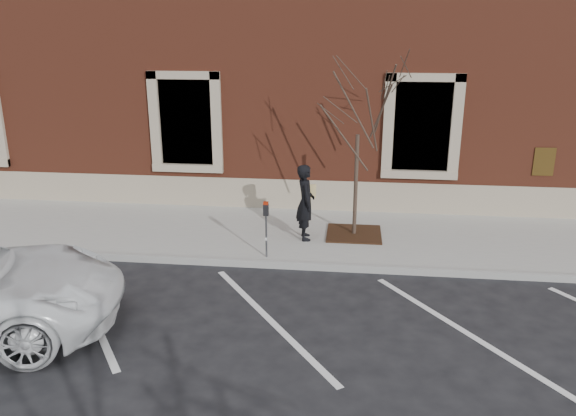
# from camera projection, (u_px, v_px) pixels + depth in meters

# --- Properties ---
(ground) EXTENTS (120.00, 120.00, 0.00)m
(ground) POSITION_uv_depth(u_px,v_px,m) (285.00, 267.00, 11.62)
(ground) COLOR #28282B
(ground) RESTS_ON ground
(sidewalk_near) EXTENTS (40.00, 3.50, 0.15)m
(sidewalk_near) POSITION_uv_depth(u_px,v_px,m) (294.00, 235.00, 13.25)
(sidewalk_near) COLOR #B0AFA6
(sidewalk_near) RESTS_ON ground
(curb_near) EXTENTS (40.00, 0.12, 0.15)m
(curb_near) POSITION_uv_depth(u_px,v_px,m) (284.00, 265.00, 11.55)
(curb_near) COLOR #9E9E99
(curb_near) RESTS_ON ground
(parking_stripes) EXTENTS (28.00, 4.40, 0.01)m
(parking_stripes) POSITION_uv_depth(u_px,v_px,m) (269.00, 319.00, 9.53)
(parking_stripes) COLOR silver
(parking_stripes) RESTS_ON ground
(building_civic) EXTENTS (40.00, 8.62, 8.00)m
(building_civic) POSITION_uv_depth(u_px,v_px,m) (314.00, 53.00, 17.72)
(building_civic) COLOR brown
(building_civic) RESTS_ON ground
(man) EXTENTS (0.53, 0.70, 1.72)m
(man) POSITION_uv_depth(u_px,v_px,m) (305.00, 202.00, 12.54)
(man) COLOR black
(man) RESTS_ON sidewalk_near
(parking_meter) EXTENTS (0.11, 0.08, 1.20)m
(parking_meter) POSITION_uv_depth(u_px,v_px,m) (266.00, 219.00, 11.51)
(parking_meter) COLOR #595B60
(parking_meter) RESTS_ON sidewalk_near
(tree_grate) EXTENTS (1.25, 1.25, 0.03)m
(tree_grate) POSITION_uv_depth(u_px,v_px,m) (354.00, 234.00, 13.05)
(tree_grate) COLOR #371C11
(tree_grate) RESTS_ON sidewalk_near
(sapling) EXTENTS (2.55, 2.55, 4.26)m
(sapling) POSITION_uv_depth(u_px,v_px,m) (359.00, 106.00, 12.15)
(sapling) COLOR #47362B
(sapling) RESTS_ON sidewalk_near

